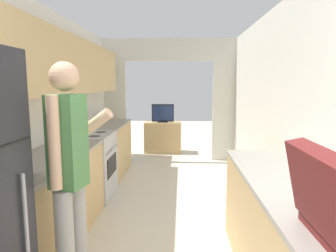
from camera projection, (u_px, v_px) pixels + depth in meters
The scene contains 9 objects.
wall_left at pixel (42, 92), 3.31m from camera, with size 0.38×7.85×2.50m.
wall_right at pixel (301, 121), 2.81m from camera, with size 0.06×7.85×2.50m.
wall_far_with_doorway at pixel (169, 90), 6.16m from camera, with size 3.10×0.06×2.50m.
counter_left at pixel (81, 173), 3.89m from camera, with size 0.62×4.16×0.90m.
counter_right at pixel (293, 247), 2.12m from camera, with size 0.62×2.30×0.90m.
range_oven at pixel (90, 165), 4.26m from camera, with size 0.66×0.78×1.04m.
person at pixel (69, 177), 2.12m from camera, with size 0.56×0.43×1.75m.
tv_cabinet at pixel (163, 137), 6.99m from camera, with size 0.85×0.42×0.71m.
television at pixel (163, 113), 6.87m from camera, with size 0.51×0.16×0.42m.
Camera 1 is at (0.25, -0.72, 1.60)m, focal length 32.00 mm.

